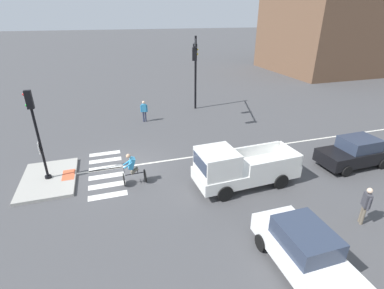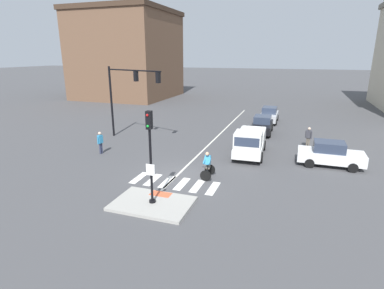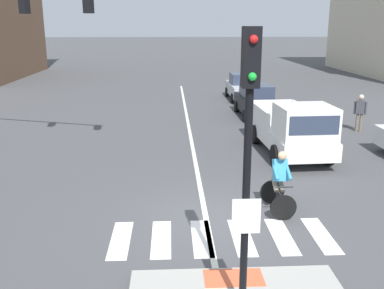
{
  "view_description": "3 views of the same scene",
  "coord_description": "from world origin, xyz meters",
  "px_view_note": "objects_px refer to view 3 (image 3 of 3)",
  "views": [
    {
      "loc": [
        13.98,
        -0.43,
        7.76
      ],
      "look_at": [
        0.21,
        3.86,
        1.06
      ],
      "focal_mm": 26.48,
      "sensor_mm": 36.0,
      "label": 1
    },
    {
      "loc": [
        6.25,
        -15.82,
        7.08
      ],
      "look_at": [
        -0.18,
        2.65,
        1.28
      ],
      "focal_mm": 28.48,
      "sensor_mm": 36.0,
      "label": 2
    },
    {
      "loc": [
        -1.13,
        -9.87,
        4.7
      ],
      "look_at": [
        -0.45,
        3.76,
        0.9
      ],
      "focal_mm": 40.84,
      "sensor_mm": 36.0,
      "label": 3
    }
  ],
  "objects_px": {
    "car_silver_eastbound_distant": "(243,87)",
    "car_black_eastbound_far": "(257,101)",
    "signal_pole": "(248,152)",
    "pickup_truck_white_eastbound_mid": "(293,130)",
    "pedestrian_waiting_far_side": "(360,110)",
    "cyclist": "(279,181)"
  },
  "relations": [
    {
      "from": "pickup_truck_white_eastbound_mid",
      "to": "pedestrian_waiting_far_side",
      "type": "distance_m",
      "value": 5.41
    },
    {
      "from": "car_black_eastbound_far",
      "to": "pickup_truck_white_eastbound_mid",
      "type": "xyz_separation_m",
      "value": [
        -0.06,
        -7.11,
        0.17
      ]
    },
    {
      "from": "car_black_eastbound_far",
      "to": "pedestrian_waiting_far_side",
      "type": "distance_m",
      "value": 5.29
    },
    {
      "from": "car_silver_eastbound_distant",
      "to": "car_black_eastbound_far",
      "type": "relative_size",
      "value": 0.99
    },
    {
      "from": "signal_pole",
      "to": "car_black_eastbound_far",
      "type": "xyz_separation_m",
      "value": [
        3.34,
        16.08,
        -2.06
      ]
    },
    {
      "from": "pickup_truck_white_eastbound_mid",
      "to": "pedestrian_waiting_far_side",
      "type": "relative_size",
      "value": 3.1
    },
    {
      "from": "signal_pole",
      "to": "cyclist",
      "type": "height_order",
      "value": "signal_pole"
    },
    {
      "from": "car_silver_eastbound_distant",
      "to": "pickup_truck_white_eastbound_mid",
      "type": "height_order",
      "value": "pickup_truck_white_eastbound_mid"
    },
    {
      "from": "car_silver_eastbound_distant",
      "to": "cyclist",
      "type": "bearing_deg",
      "value": -96.24
    },
    {
      "from": "signal_pole",
      "to": "car_silver_eastbound_distant",
      "type": "xyz_separation_m",
      "value": [
        3.48,
        21.33,
        -2.06
      ]
    },
    {
      "from": "cyclist",
      "to": "signal_pole",
      "type": "bearing_deg",
      "value": -111.15
    },
    {
      "from": "pickup_truck_white_eastbound_mid",
      "to": "pedestrian_waiting_far_side",
      "type": "height_order",
      "value": "pickup_truck_white_eastbound_mid"
    },
    {
      "from": "car_black_eastbound_far",
      "to": "cyclist",
      "type": "xyz_separation_m",
      "value": [
        -1.75,
        -11.96,
        0.06
      ]
    },
    {
      "from": "car_silver_eastbound_distant",
      "to": "car_black_eastbound_far",
      "type": "height_order",
      "value": "same"
    },
    {
      "from": "car_silver_eastbound_distant",
      "to": "pedestrian_waiting_far_side",
      "type": "distance_m",
      "value": 9.55
    },
    {
      "from": "car_black_eastbound_far",
      "to": "pedestrian_waiting_far_side",
      "type": "xyz_separation_m",
      "value": [
        3.96,
        -3.5,
        0.17
      ]
    },
    {
      "from": "signal_pole",
      "to": "car_silver_eastbound_distant",
      "type": "distance_m",
      "value": 21.71
    },
    {
      "from": "cyclist",
      "to": "pedestrian_waiting_far_side",
      "type": "height_order",
      "value": "cyclist"
    },
    {
      "from": "cyclist",
      "to": "pedestrian_waiting_far_side",
      "type": "bearing_deg",
      "value": 55.99
    },
    {
      "from": "pickup_truck_white_eastbound_mid",
      "to": "pedestrian_waiting_far_side",
      "type": "xyz_separation_m",
      "value": [
        4.02,
        3.62,
        0.0
      ]
    },
    {
      "from": "car_black_eastbound_far",
      "to": "cyclist",
      "type": "bearing_deg",
      "value": -98.31
    },
    {
      "from": "signal_pole",
      "to": "pickup_truck_white_eastbound_mid",
      "type": "xyz_separation_m",
      "value": [
        3.28,
        8.97,
        -1.89
      ]
    }
  ]
}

